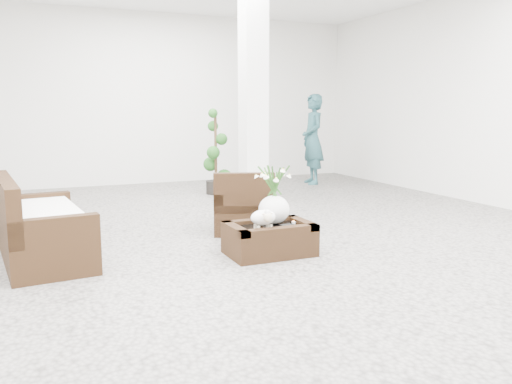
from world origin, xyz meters
name	(u,v)px	position (x,y,z in m)	size (l,w,h in m)	color
ground	(253,243)	(0.00, 0.00, 0.00)	(11.00, 11.00, 0.00)	gray
column	(253,97)	(1.20, 2.80, 1.75)	(0.40, 0.40, 3.50)	white
coffee_table	(269,240)	(-0.03, -0.54, 0.16)	(0.90, 0.60, 0.31)	#311D0E
sheep_figurine	(263,219)	(-0.15, -0.64, 0.42)	(0.28, 0.23, 0.21)	white
planter_narcissus	(274,188)	(0.07, -0.44, 0.71)	(0.44, 0.44, 0.80)	white
tealight	(293,222)	(0.27, -0.52, 0.33)	(0.04, 0.04, 0.03)	white
armchair	(243,201)	(0.13, 0.60, 0.40)	(0.74, 0.71, 0.79)	#311D0E
loveseat	(43,219)	(-2.26, 0.20, 0.44)	(1.65, 0.79, 0.88)	#311D0E
topiary	(216,153)	(0.79, 3.60, 0.76)	(0.41, 0.41, 1.53)	#1C4A17
shopper	(313,139)	(3.07, 4.06, 0.93)	(0.68, 0.44, 1.85)	#275157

